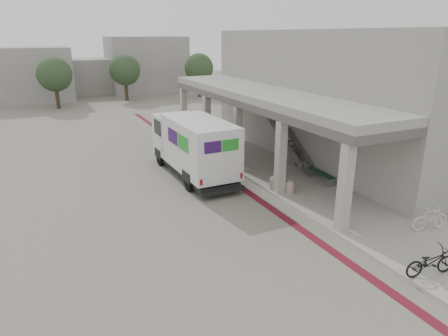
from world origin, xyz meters
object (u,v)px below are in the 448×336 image
bench (321,175)px  bicycle_black (430,262)px  fedex_truck (193,145)px  bicycle_cream (431,218)px  utility_cabinet (294,155)px

bench → bicycle_black: bicycle_black is taller
fedex_truck → bench: fedex_truck is taller
fedex_truck → bicycle_cream: 10.86m
bicycle_black → utility_cabinet: bearing=-3.5°
bench → bicycle_black: size_ratio=1.13×
fedex_truck → utility_cabinet: (5.36, -1.05, -0.95)m
fedex_truck → bicycle_black: 11.74m
fedex_truck → bench: size_ratio=3.80×
bench → utility_cabinet: size_ratio=1.81×
utility_cabinet → bicycle_cream: bearing=-101.7°
fedex_truck → utility_cabinet: 5.55m
utility_cabinet → bicycle_black: bearing=-115.2°
fedex_truck → bench: bearing=-37.1°
bicycle_black → bicycle_cream: 3.15m
bench → bicycle_cream: bicycle_cream is taller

